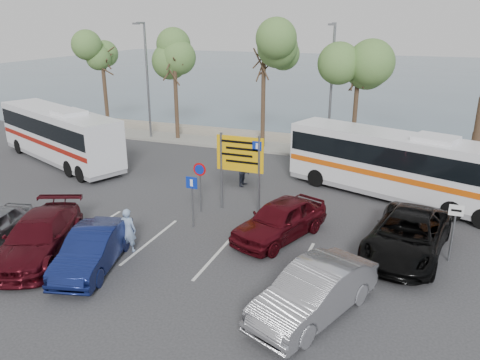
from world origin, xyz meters
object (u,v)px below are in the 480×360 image
(street_lamp_left, at_px, (147,75))
(car_silver_b, at_px, (314,292))
(coach_bus_right, at_px, (397,167))
(suv_black, at_px, (407,235))
(pedestrian_near, at_px, (128,230))
(car_red, at_px, (280,220))
(car_blue, at_px, (93,249))
(car_maroon, at_px, (39,237))
(direction_sign, at_px, (240,160))
(street_lamp_right, at_px, (331,84))
(pedestrian_far, at_px, (245,171))
(coach_bus_left, at_px, (60,137))

(street_lamp_left, bearing_deg, car_silver_b, -46.95)
(coach_bus_right, xyz_separation_m, suv_black, (0.80, -5.91, -0.80))
(pedestrian_near, bearing_deg, car_red, -154.79)
(coach_bus_right, relative_size, pedestrian_near, 6.37)
(car_blue, xyz_separation_m, car_maroon, (-2.40, 0.00, 0.04))
(pedestrian_near, bearing_deg, suv_black, -167.26)
(direction_sign, bearing_deg, car_maroon, -128.75)
(street_lamp_right, height_order, coach_bus_right, street_lamp_right)
(car_blue, height_order, car_maroon, car_maroon)
(pedestrian_near, bearing_deg, street_lamp_right, -113.10)
(suv_black, xyz_separation_m, car_silver_b, (-2.40, -5.00, 0.01))
(pedestrian_far, bearing_deg, suv_black, -117.91)
(car_red, bearing_deg, coach_bus_left, -178.17)
(street_lamp_right, bearing_deg, suv_black, -66.20)
(coach_bus_right, relative_size, suv_black, 1.99)
(coach_bus_left, bearing_deg, car_red, -19.07)
(street_lamp_left, bearing_deg, coach_bus_left, -105.90)
(direction_sign, height_order, pedestrian_far, direction_sign)
(car_red, xyz_separation_m, car_silver_b, (2.40, -4.64, -0.01))
(coach_bus_right, bearing_deg, pedestrian_far, -173.09)
(street_lamp_right, relative_size, pedestrian_far, 5.11)
(car_red, distance_m, pedestrian_far, 6.40)
(pedestrian_far, bearing_deg, street_lamp_left, 58.09)
(pedestrian_near, relative_size, pedestrian_far, 1.10)
(direction_sign, bearing_deg, pedestrian_far, 106.91)
(car_maroon, bearing_deg, street_lamp_left, 86.51)
(car_silver_b, xyz_separation_m, pedestrian_far, (-5.90, 10.00, 0.01))
(street_lamp_left, xyz_separation_m, car_maroon, (5.63, -17.02, -3.84))
(car_maroon, relative_size, pedestrian_far, 3.33)
(direction_sign, height_order, coach_bus_right, direction_sign)
(street_lamp_left, relative_size, pedestrian_near, 4.64)
(car_maroon, distance_m, car_red, 9.14)
(street_lamp_right, bearing_deg, direction_sign, -100.94)
(direction_sign, distance_m, coach_bus_right, 7.79)
(coach_bus_right, height_order, pedestrian_far, coach_bus_right)
(car_blue, relative_size, pedestrian_near, 2.51)
(street_lamp_right, bearing_deg, car_maroon, -113.42)
(pedestrian_near, bearing_deg, coach_bus_left, -45.91)
(street_lamp_left, distance_m, car_blue, 19.21)
(car_red, relative_size, car_silver_b, 0.98)
(coach_bus_left, height_order, car_blue, coach_bus_left)
(street_lamp_right, xyz_separation_m, coach_bus_right, (4.50, -6.11, -3.03))
(car_blue, bearing_deg, car_silver_b, -14.76)
(direction_sign, distance_m, car_blue, 7.53)
(street_lamp_left, xyz_separation_m, direction_sign, (11.00, -10.32, -2.17))
(pedestrian_far, bearing_deg, car_blue, 172.00)
(coach_bus_right, bearing_deg, street_lamp_right, 126.37)
(street_lamp_right, xyz_separation_m, car_red, (0.50, -12.38, -3.81))
(coach_bus_right, distance_m, pedestrian_near, 13.05)
(pedestrian_near, xyz_separation_m, pedestrian_far, (1.51, 8.50, -0.08))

